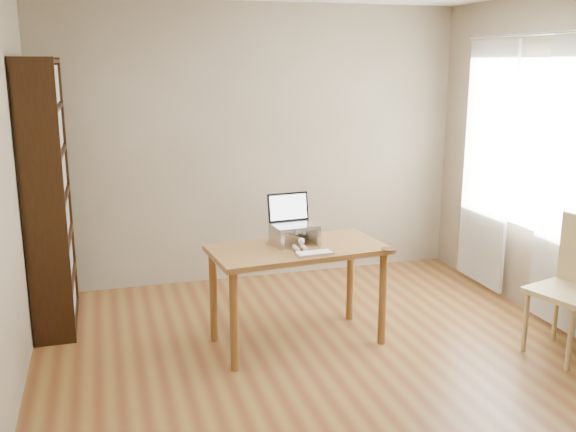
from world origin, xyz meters
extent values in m
cube|color=brown|center=(0.00, 0.00, -0.01)|extent=(4.00, 4.50, 0.02)
cube|color=#75694E|center=(0.00, 2.26, 1.30)|extent=(4.00, 0.02, 2.60)
cube|color=white|center=(1.98, 0.80, 1.40)|extent=(0.01, 1.80, 1.40)
cube|color=black|center=(-1.84, 1.12, 1.05)|extent=(0.30, 0.04, 2.10)
cube|color=black|center=(-1.84, 1.98, 1.05)|extent=(0.30, 0.04, 2.10)
cube|color=black|center=(-1.98, 1.55, 1.05)|extent=(0.02, 0.90, 2.10)
cube|color=black|center=(-1.84, 1.55, 0.03)|extent=(0.30, 0.84, 0.02)
cube|color=black|center=(-1.81, 1.55, 0.20)|extent=(0.20, 0.78, 0.28)
cube|color=black|center=(-1.84, 1.55, 0.37)|extent=(0.30, 0.84, 0.03)
cube|color=black|center=(-1.81, 1.55, 0.54)|extent=(0.20, 0.78, 0.28)
cube|color=black|center=(-1.84, 1.55, 0.71)|extent=(0.30, 0.84, 0.02)
cube|color=black|center=(-1.81, 1.55, 0.88)|extent=(0.20, 0.78, 0.28)
cube|color=black|center=(-1.84, 1.55, 1.05)|extent=(0.30, 0.84, 0.02)
cube|color=black|center=(-1.81, 1.55, 1.22)|extent=(0.20, 0.78, 0.28)
cube|color=black|center=(-1.84, 1.55, 1.39)|extent=(0.30, 0.84, 0.02)
cube|color=black|center=(-1.81, 1.55, 1.56)|extent=(0.20, 0.78, 0.28)
cube|color=black|center=(-1.84, 1.55, 1.73)|extent=(0.30, 0.84, 0.02)
cube|color=black|center=(-1.81, 1.55, 1.90)|extent=(0.20, 0.78, 0.28)
cube|color=black|center=(-1.84, 1.55, 2.07)|extent=(0.30, 0.84, 0.03)
cube|color=white|center=(1.92, 0.25, 1.15)|extent=(0.03, 0.70, 2.20)
cube|color=white|center=(1.92, 1.35, 1.15)|extent=(0.03, 0.70, 2.20)
cylinder|color=silver|center=(1.92, 0.80, 2.28)|extent=(0.03, 1.90, 0.03)
cube|color=brown|center=(-0.08, 0.65, 0.73)|extent=(1.33, 0.76, 0.04)
cylinder|color=brown|center=(-0.66, 0.91, 0.35)|extent=(0.06, 0.06, 0.71)
cylinder|color=brown|center=(0.49, 0.91, 0.35)|extent=(0.06, 0.06, 0.71)
cylinder|color=brown|center=(-0.66, 0.39, 0.35)|extent=(0.06, 0.06, 0.71)
cylinder|color=brown|center=(0.49, 0.39, 0.35)|extent=(0.06, 0.06, 0.71)
cube|color=silver|center=(-0.23, 0.73, 0.81)|extent=(0.03, 0.25, 0.12)
cube|color=silver|center=(0.06, 0.73, 0.81)|extent=(0.03, 0.25, 0.12)
cube|color=silver|center=(-0.08, 0.73, 0.88)|extent=(0.32, 0.25, 0.01)
cube|color=silver|center=(-0.08, 0.73, 0.89)|extent=(0.34, 0.25, 0.02)
cube|color=black|center=(-0.08, 0.86, 1.00)|extent=(0.33, 0.08, 0.21)
cube|color=white|center=(-0.08, 0.85, 1.00)|extent=(0.29, 0.06, 0.18)
cube|color=silver|center=(-0.03, 0.43, 0.76)|extent=(0.27, 0.13, 0.02)
cube|color=white|center=(-0.03, 0.43, 0.77)|extent=(0.25, 0.10, 0.00)
cylinder|color=#53301C|center=(0.53, 0.40, 0.75)|extent=(0.11, 0.11, 0.01)
ellipsoid|color=#3E3931|center=(-0.10, 0.76, 0.82)|extent=(0.18, 0.41, 0.14)
ellipsoid|color=#3E3931|center=(-0.10, 0.87, 0.81)|extent=(0.16, 0.17, 0.13)
ellipsoid|color=#3E3931|center=(-0.10, 0.57, 0.84)|extent=(0.11, 0.10, 0.10)
ellipsoid|color=white|center=(-0.10, 0.61, 0.80)|extent=(0.10, 0.10, 0.09)
sphere|color=white|center=(-0.10, 0.53, 0.83)|extent=(0.05, 0.05, 0.05)
cone|color=#3E3931|center=(-0.12, 0.57, 0.89)|extent=(0.03, 0.04, 0.05)
cone|color=#3E3931|center=(-0.07, 0.57, 0.89)|extent=(0.03, 0.04, 0.05)
cylinder|color=white|center=(-0.13, 0.56, 0.77)|extent=(0.03, 0.10, 0.03)
cylinder|color=white|center=(-0.07, 0.56, 0.77)|extent=(0.03, 0.10, 0.03)
cylinder|color=#3E3931|center=(-0.01, 0.89, 0.77)|extent=(0.14, 0.22, 0.03)
cube|color=tan|center=(1.68, -0.09, 0.47)|extent=(0.55, 0.55, 0.04)
cylinder|color=tan|center=(1.50, -0.27, 0.24)|extent=(0.04, 0.04, 0.47)
cylinder|color=tan|center=(1.50, 0.09, 0.24)|extent=(0.04, 0.04, 0.47)
cylinder|color=tan|center=(1.86, 0.09, 0.24)|extent=(0.04, 0.04, 0.47)
camera|label=1|loc=(-1.42, -3.65, 2.06)|focal=40.00mm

